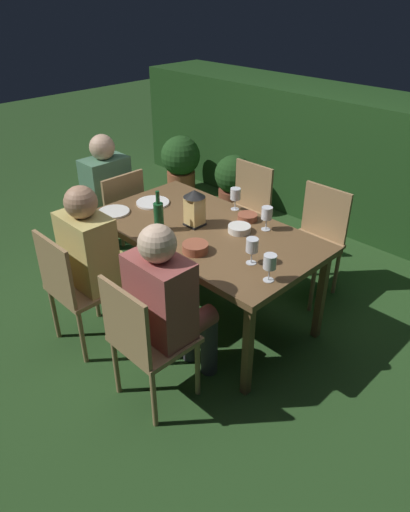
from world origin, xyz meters
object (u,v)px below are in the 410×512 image
wine_glass_a (270,263)px  bowl_salad (247,217)px  potted_plant_by_hedge (181,161)px  bowl_bread (239,229)px  wine_glass_b (267,214)px  dining_table (205,236)px  lantern_centerpiece (194,206)px  wine_glass_c (252,246)px  plate_a (153,203)px  chair_side_left_a (75,285)px  person_in_green (103,191)px  person_in_rust (169,302)px  chair_side_right_a (244,209)px  green_bottle_on_table (159,216)px  chair_side_left_b (144,338)px  potted_plant_corner (234,181)px  chair_side_right_b (315,237)px  chair_head_near (118,214)px  plate_b (114,212)px  wine_glass_d (235,195)px  person_in_mustard (97,255)px

wine_glass_a → bowl_salad: size_ratio=1.19×
potted_plant_by_hedge → bowl_bread: bearing=-32.9°
wine_glass_b → bowl_bread: bearing=-124.4°
dining_table → lantern_centerpiece: size_ratio=6.18×
wine_glass_c → plate_a: 1.12m
chair_side_left_a → person_in_green: bearing=136.5°
wine_glass_c → bowl_salad: size_ratio=1.19×
person_in_green → person_in_rust: size_ratio=1.00×
chair_side_right_a → green_bottle_on_table: size_ratio=3.00×
chair_side_left_b → potted_plant_corner: bearing=121.8°
person_in_rust → potted_plant_by_hedge: person_in_rust is taller
chair_side_left_a → plate_a: chair_side_left_a is taller
person_in_green → potted_plant_by_hedge: 1.69m
dining_table → chair_side_right_b: (0.37, 0.85, -0.19)m
chair_side_left_a → wine_glass_c: (0.89, 0.73, 0.36)m
chair_head_near → green_bottle_on_table: 0.96m
person_in_rust → potted_plant_corner: (-1.48, 2.18, -0.29)m
wine_glass_a → wine_glass_c: 0.21m
person_in_rust → plate_b: (-1.03, 0.35, 0.10)m
green_bottle_on_table → wine_glass_d: green_bottle_on_table is taller
wine_glass_a → plate_a: wine_glass_a is taller
chair_side_left_b → wine_glass_b: wine_glass_b is taller
chair_side_right_b → person_in_mustard: bearing=-116.2°
person_in_green → person_in_rust: bearing=-21.8°
chair_side_right_b → potted_plant_by_hedge: (-2.32, 0.68, -0.12)m
person_in_green → person_in_mustard: size_ratio=1.00×
wine_glass_b → plate_b: bearing=-148.5°
chair_side_left_a → wine_glass_b: (0.67, 1.14, 0.36)m
wine_glass_d → plate_a: wine_glass_d is taller
chair_side_left_a → wine_glass_b: bearing=59.5°
chair_side_left_b → wine_glass_a: (0.35, 0.66, 0.36)m
plate_b → lantern_centerpiece: bearing=26.9°
wine_glass_c → wine_glass_d: (-0.59, 0.51, 0.00)m
chair_side_right_a → bowl_bread: size_ratio=5.57×
dining_table → wine_glass_d: wine_glass_d is taller
wine_glass_a → potted_plant_by_hedge: 3.21m
chair_side_right_b → chair_head_near: 1.67m
dining_table → lantern_centerpiece: lantern_centerpiece is taller
chair_side_left_a → chair_side_right_a: bearing=90.0°
wine_glass_b → wine_glass_d: 0.38m
chair_head_near → bowl_bread: size_ratio=5.57×
chair_side_left_b → green_bottle_on_table: 0.92m
chair_head_near → lantern_centerpiece: lantern_centerpiece is taller
wine_glass_a → bowl_bread: size_ratio=1.08×
potted_plant_by_hedge → potted_plant_corner: size_ratio=1.05×
person_in_rust → wine_glass_a: bearing=53.0°
dining_table → bowl_salad: 0.35m
bowl_bread → potted_plant_by_hedge: 2.59m
person_in_green → wine_glass_a: (1.98, -0.19, 0.21)m
wine_glass_c → potted_plant_corner: size_ratio=0.27×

